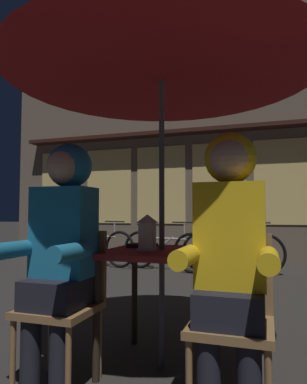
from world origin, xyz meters
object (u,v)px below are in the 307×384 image
object	(u,v)px
book	(142,245)
patio_umbrella	(162,53)
person_right_hooded	(230,240)
chair_right	(232,310)
bicycle_nearest	(98,247)
bicycle_second	(164,250)
person_left_hooded	(62,236)
cafe_table	(162,265)
lantern	(147,231)
bicycle_third	(232,252)
chair_left	(66,296)

from	to	relation	value
book	patio_umbrella	bearing A→B (deg)	-43.76
person_right_hooded	chair_right	bearing A→B (deg)	90.00
bicycle_nearest	bicycle_second	world-z (taller)	same
person_left_hooded	bicycle_nearest	distance (m)	4.59
person_right_hooded	bicycle_second	xyz separation A→B (m)	(-1.51, 3.98, -0.50)
cafe_table	lantern	world-z (taller)	lantern
patio_umbrella	bicycle_nearest	distance (m)	4.73
bicycle_nearest	book	distance (m)	4.23
cafe_table	chair_right	bearing A→B (deg)	-37.55
lantern	chair_right	xyz separation A→B (m)	(0.56, -0.30, -0.37)
person_left_hooded	bicycle_third	bearing A→B (deg)	81.98
chair_left	bicycle_third	bearing A→B (deg)	81.86
patio_umbrella	chair_right	world-z (taller)	patio_umbrella
patio_umbrella	person_left_hooded	distance (m)	1.37
cafe_table	book	distance (m)	0.25
cafe_table	person_left_hooded	xyz separation A→B (m)	(-0.48, -0.43, 0.21)
bicycle_second	lantern	bearing A→B (deg)	-75.21
chair_right	bicycle_third	distance (m)	4.04
person_right_hooded	bicycle_nearest	xyz separation A→B (m)	(-2.85, 4.15, -0.50)
person_right_hooded	cafe_table	bearing A→B (deg)	138.43
person_right_hooded	bicycle_second	world-z (taller)	person_right_hooded
lantern	bicycle_second	xyz separation A→B (m)	(-0.96, 3.63, -0.51)
patio_umbrella	chair_right	distance (m)	1.68
bicycle_third	book	size ratio (longest dim) A/B	8.40
bicycle_second	book	world-z (taller)	bicycle_second
patio_umbrella	bicycle_third	world-z (taller)	patio_umbrella
chair_left	bicycle_third	distance (m)	4.06
person_left_hooded	bicycle_second	distance (m)	4.05
chair_left	bicycle_second	distance (m)	3.97
chair_right	bicycle_nearest	size ratio (longest dim) A/B	0.53
chair_right	person_right_hooded	xyz separation A→B (m)	(0.00, -0.06, 0.36)
bicycle_nearest	book	xyz separation A→B (m)	(2.19, -3.59, 0.41)
bicycle_nearest	person_left_hooded	bearing A→B (deg)	-65.46
chair_right	person_right_hooded	bearing A→B (deg)	-90.00
chair_right	chair_left	bearing A→B (deg)	180.00
chair_left	person_right_hooded	bearing A→B (deg)	-3.39
cafe_table	person_right_hooded	world-z (taller)	person_right_hooded
bicycle_nearest	patio_umbrella	bearing A→B (deg)	-57.46
lantern	bicycle_third	size ratio (longest dim) A/B	0.14
bicycle_nearest	bicycle_second	bearing A→B (deg)	-6.94
chair_right	bicycle_nearest	xyz separation A→B (m)	(-2.85, 4.09, -0.14)
person_left_hooded	person_right_hooded	xyz separation A→B (m)	(0.96, 0.00, 0.00)
cafe_table	person_left_hooded	bearing A→B (deg)	-138.43
lantern	chair_left	size ratio (longest dim) A/B	0.27
patio_umbrella	lantern	world-z (taller)	patio_umbrella
chair_right	bicycle_nearest	distance (m)	4.99
patio_umbrella	chair_right	bearing A→B (deg)	-37.55
chair_left	book	size ratio (longest dim) A/B	4.35
patio_umbrella	book	world-z (taller)	patio_umbrella
bicycle_second	chair_left	bearing A→B (deg)	-81.97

